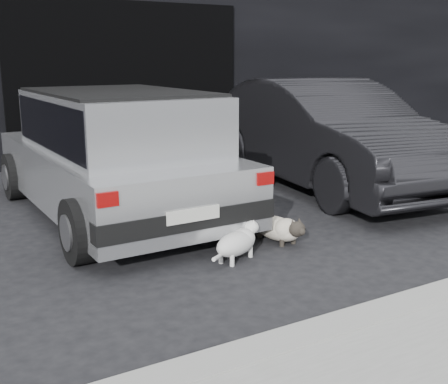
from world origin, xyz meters
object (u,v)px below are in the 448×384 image
second_car (325,134)px  cat_siamese (280,229)px  cat_white (238,242)px  silver_hatchback (115,149)px

second_car → cat_siamese: (-1.92, -1.64, -0.58)m
cat_white → cat_siamese: bearing=85.4°
silver_hatchback → cat_siamese: 2.03m
second_car → cat_siamese: 2.60m
cat_siamese → cat_white: cat_white is taller
silver_hatchback → second_car: size_ratio=0.87×
cat_siamese → cat_white: bearing=14.0°
second_car → cat_siamese: size_ratio=5.18×
second_car → silver_hatchback: bearing=-172.9°
second_car → cat_white: second_car is taller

